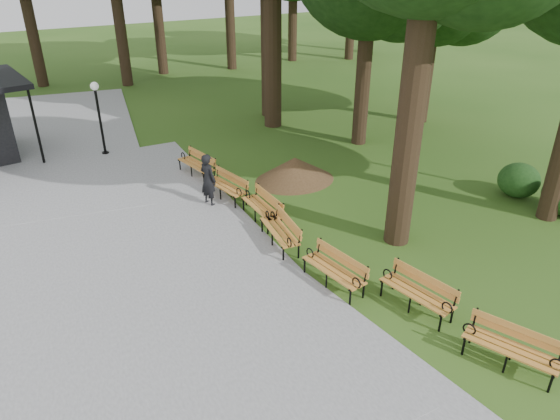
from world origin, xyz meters
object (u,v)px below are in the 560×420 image
dirt_mound (295,169)px  bench_2 (333,270)px  bench_4 (262,208)px  bench_5 (226,186)px  bench_6 (196,165)px  bench_3 (280,231)px  lamp_post (97,103)px  bench_0 (511,349)px  bench_1 (417,293)px  person (208,180)px

dirt_mound → bench_2: bench_2 is taller
bench_4 → bench_5: 1.96m
bench_6 → bench_4: bearing=-4.3°
dirt_mound → bench_5: size_ratio=1.29×
bench_2 → bench_6: 8.07m
bench_3 → bench_5: same height
bench_2 → bench_6: size_ratio=1.00×
lamp_post → bench_6: (2.41, -3.88, -1.68)m
bench_0 → bench_3: size_ratio=1.00×
bench_0 → bench_6: same height
lamp_post → bench_0: size_ratio=1.53×
bench_0 → bench_4: same height
dirt_mound → bench_2: bearing=-112.6°
bench_1 → bench_4: bearing=-179.1°
bench_4 → bench_5: bearing=-170.2°
lamp_post → bench_0: 16.56m
bench_5 → bench_6: same height
person → lamp_post: (-1.92, 6.27, 1.25)m
bench_2 → bench_5: (-0.28, 5.79, 0.00)m
bench_1 → bench_4: same height
person → bench_4: person is taller
bench_5 → bench_6: 2.27m
bench_3 → bench_5: bearing=-170.9°
bench_4 → bench_6: size_ratio=1.00×
bench_2 → bench_4: 3.85m
person → bench_1: 7.65m
bench_2 → bench_6: bearing=174.8°
bench_0 → bench_1: 2.30m
bench_0 → bench_2: (-1.45, 3.97, 0.00)m
person → bench_6: person is taller
lamp_post → bench_2: lamp_post is taller
bench_0 → bench_1: same height
bench_3 → bench_6: bearing=-170.0°
bench_2 → person: bearing=-179.0°
bench_1 → bench_3: 4.23m
bench_2 → bench_1: bearing=25.1°
bench_1 → bench_5: (-1.39, 7.49, 0.00)m
bench_5 → bench_6: size_ratio=1.00×
lamp_post → bench_4: size_ratio=1.53×
bench_2 → bench_4: bearing=171.2°
lamp_post → bench_0: bearing=-74.9°
bench_1 → bench_2: size_ratio=1.00×
bench_1 → bench_6: bearing=179.0°
lamp_post → dirt_mound: lamp_post is taller
bench_6 → bench_0: bearing=-1.7°
dirt_mound → bench_0: (-1.03, -9.94, 0.01)m
bench_3 → bench_4: (0.24, 1.53, 0.00)m
lamp_post → dirt_mound: 8.17m
person → bench_6: (0.49, 2.39, -0.43)m
bench_2 → bench_3: 2.33m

